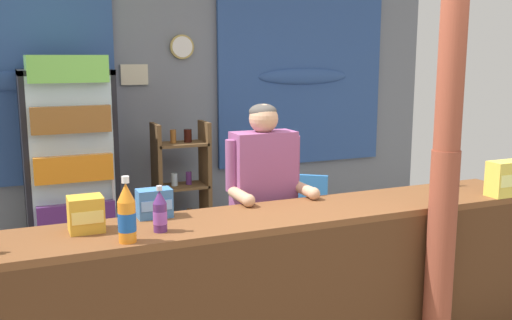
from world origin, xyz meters
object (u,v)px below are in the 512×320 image
stall_counter (278,279)px  plastic_lawn_chair (304,214)px  shopkeeper (264,190)px  soda_bottle_lime_soda (443,171)px  drink_fridge (70,161)px  timber_post (446,160)px  snack_box_biscuit (154,203)px  bottle_shelf_rack (182,190)px  soda_bottle_orange_soda (127,214)px  soda_bottle_grape_soda (160,212)px  snack_box_instant_noodle (505,179)px  snack_box_choco_powder (86,214)px

stall_counter → plastic_lawn_chair: stall_counter is taller
shopkeeper → plastic_lawn_chair: bearing=48.2°
soda_bottle_lime_soda → drink_fridge: bearing=144.8°
timber_post → plastic_lawn_chair: (-0.01, 1.67, -0.75)m
drink_fridge → shopkeeper: bearing=-51.3°
timber_post → shopkeeper: size_ratio=1.70×
soda_bottle_lime_soda → snack_box_biscuit: soda_bottle_lime_soda is taller
bottle_shelf_rack → shopkeeper: size_ratio=0.83×
drink_fridge → stall_counter: bearing=-64.6°
soda_bottle_orange_soda → snack_box_biscuit: size_ratio=1.72×
bottle_shelf_rack → snack_box_biscuit: (-0.65, -1.72, 0.36)m
stall_counter → snack_box_biscuit: snack_box_biscuit is taller
stall_counter → shopkeeper: size_ratio=2.37×
snack_box_biscuit → drink_fridge: bearing=100.1°
soda_bottle_lime_soda → soda_bottle_grape_soda: 2.08m
bottle_shelf_rack → snack_box_instant_noodle: bottle_shelf_rack is taller
timber_post → drink_fridge: 2.86m
plastic_lawn_chair → soda_bottle_orange_soda: size_ratio=2.63×
stall_counter → plastic_lawn_chair: (0.94, 1.44, -0.08)m
plastic_lawn_chair → snack_box_instant_noodle: snack_box_instant_noodle is taller
drink_fridge → snack_box_choco_powder: size_ratio=9.99×
soda_bottle_orange_soda → snack_box_biscuit: soda_bottle_orange_soda is taller
snack_box_instant_noodle → snack_box_biscuit: size_ratio=1.19×
plastic_lawn_chair → snack_box_choco_powder: bearing=-147.4°
soda_bottle_grape_soda → snack_box_biscuit: soda_bottle_grape_soda is taller
timber_post → snack_box_choco_powder: size_ratio=14.10×
drink_fridge → plastic_lawn_chair: drink_fridge is taller
soda_bottle_lime_soda → snack_box_instant_noodle: (0.17, -0.38, 0.01)m
soda_bottle_orange_soda → snack_box_biscuit: 0.45m
bottle_shelf_rack → plastic_lawn_chair: (0.91, -0.59, -0.16)m
snack_box_choco_powder → drink_fridge: bearing=86.8°
drink_fridge → soda_bottle_orange_soda: (0.06, -2.00, 0.07)m
soda_bottle_lime_soda → snack_box_choco_powder: bearing=-177.6°
drink_fridge → soda_bottle_grape_soda: (0.25, -1.89, 0.03)m
timber_post → soda_bottle_grape_soda: (-1.61, 0.27, -0.20)m
plastic_lawn_chair → snack_box_choco_powder: 2.38m
timber_post → snack_box_instant_noodle: (0.62, 0.14, -0.19)m
bottle_shelf_rack → shopkeeper: 1.50m
soda_bottle_grape_soda → snack_box_choco_powder: bearing=155.9°
drink_fridge → timber_post: bearing=-49.2°
soda_bottle_grape_soda → snack_box_instant_noodle: (2.24, -0.12, 0.01)m
stall_counter → soda_bottle_grape_soda: size_ratio=14.91×
soda_bottle_lime_soda → soda_bottle_grape_soda: bearing=-172.8°
plastic_lawn_chair → soda_bottle_grape_soda: 2.20m
shopkeeper → soda_bottle_grape_soda: shopkeeper is taller
soda_bottle_orange_soda → soda_bottle_lime_soda: size_ratio=1.30×
soda_bottle_grape_soda → timber_post: bearing=-9.4°
snack_box_biscuit → soda_bottle_grape_soda: bearing=-97.6°
bottle_shelf_rack → soda_bottle_lime_soda: bottle_shelf_rack is taller
snack_box_choco_powder → timber_post: bearing=-12.1°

